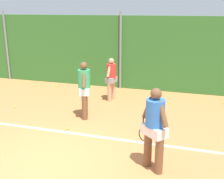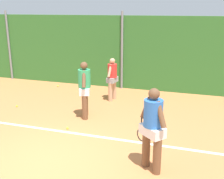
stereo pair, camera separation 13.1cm
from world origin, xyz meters
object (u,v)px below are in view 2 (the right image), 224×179
Objects in this scene: tennis_ball_4 at (17,106)px; tennis_ball_5 at (67,128)px; player_foreground_near at (153,126)px; player_backcourt_far at (112,77)px; player_midcourt at (85,87)px; tennis_ball_2 at (86,90)px; tennis_ball_0 at (58,86)px.

tennis_ball_4 is 1.00× the size of tennis_ball_5.
player_foreground_near is 1.14× the size of player_backcourt_far.
tennis_ball_4 and tennis_ball_5 have the same top height.
player_midcourt reaches higher than tennis_ball_2.
tennis_ball_0 is 1.00× the size of tennis_ball_5.
player_backcourt_far is at bearing -19.79° from tennis_ball_0.
player_foreground_near is 28.23× the size of tennis_ball_2.
tennis_ball_4 is at bearing -49.44° from player_backcourt_far.
player_midcourt is 1.44m from tennis_ball_5.
tennis_ball_0 is at bearing 173.42° from tennis_ball_2.
player_midcourt is 4.07m from tennis_ball_0.
tennis_ball_0 is (-5.15, 5.36, -1.01)m from player_foreground_near.
tennis_ball_2 is (-1.47, 0.88, -0.88)m from player_backcourt_far.
tennis_ball_4 is (-5.29, 2.52, -1.01)m from player_foreground_near.
player_midcourt is 27.67× the size of tennis_ball_2.
player_midcourt is (-2.56, 2.38, -0.02)m from player_foreground_near.
player_backcourt_far is 24.71× the size of tennis_ball_4.
player_backcourt_far is 3.21m from tennis_ball_0.
player_midcourt is 1.12× the size of player_backcourt_far.
tennis_ball_5 is (2.46, -4.01, 0.00)m from tennis_ball_0.
tennis_ball_0 is 1.00× the size of tennis_ball_4.
player_foreground_near is 3.50m from player_midcourt.
player_midcourt is at bearing -3.10° from player_foreground_near.
tennis_ball_4 is 2.84m from tennis_ball_5.
player_foreground_near is at bearing -46.13° from tennis_ball_0.
tennis_ball_0 is (-2.59, 2.98, -0.99)m from player_midcourt.
tennis_ball_5 is (-0.13, -1.04, -0.99)m from player_midcourt.
tennis_ball_0 is at bearing 21.24° from player_midcourt.
tennis_ball_2 is at bearing -110.94° from player_backcourt_far.
tennis_ball_4 is at bearing 14.38° from player_foreground_near.
player_foreground_near is at bearing 37.49° from player_backcourt_far.
player_midcourt is 1.96m from player_backcourt_far.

